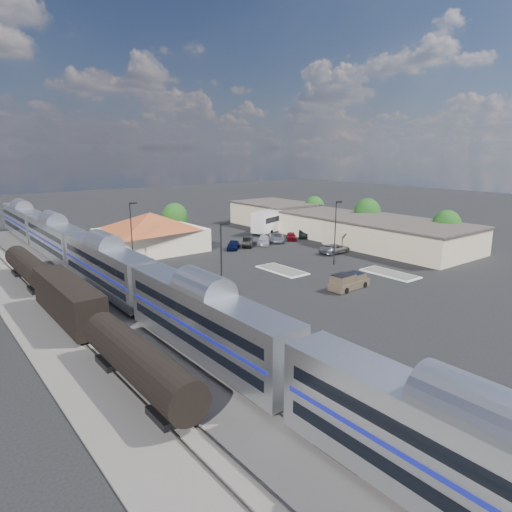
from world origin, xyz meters
TOP-DOWN VIEW (x-y plane):
  - ground at (0.00, 0.00)m, footprint 280.00×280.00m
  - railbed at (-21.00, 8.00)m, footprint 16.00×100.00m
  - platform at (-12.00, 6.00)m, footprint 5.50×92.00m
  - passenger_train at (-18.00, 6.92)m, footprint 3.00×104.00m
  - freight_cars at (-24.00, 0.65)m, footprint 2.80×46.00m
  - station_depot at (-4.56, 24.00)m, footprint 18.35×12.24m
  - buildings_east at (28.00, 14.28)m, footprint 14.40×51.40m
  - traffic_island_south at (4.00, 2.00)m, footprint 3.30×7.50m
  - traffic_island_north at (14.00, -8.00)m, footprint 3.30×7.50m
  - lamp_plat_s at (-10.90, -6.00)m, footprint 1.08×0.25m
  - lamp_plat_n at (-10.90, 16.00)m, footprint 1.08×0.25m
  - lamp_lot at (12.10, 0.00)m, footprint 1.08×0.25m
  - tree_east_a at (34.00, -4.00)m, footprint 4.56×4.56m
  - tree_east_b at (34.00, 12.00)m, footprint 4.94×4.94m
  - tree_east_c at (34.00, 26.00)m, footprint 4.41×4.41m
  - tree_depot at (3.00, 30.00)m, footprint 4.71×4.71m
  - pickup_truck at (4.89, -8.94)m, footprint 5.55×2.29m
  - suv at (17.52, 4.87)m, footprint 5.53×2.69m
  - coach_bus at (22.82, 25.39)m, footprint 13.86×7.28m
  - person_a at (-12.50, -9.42)m, footprint 0.61×0.71m
  - person_b at (-12.04, -5.97)m, footprint 0.79×0.98m
  - parked_car_a at (6.54, 17.02)m, footprint 4.10×4.26m
  - parked_car_b at (9.74, 17.32)m, footprint 4.11×4.46m
  - parked_car_c at (12.94, 17.02)m, footprint 4.85×5.10m
  - parked_car_d at (16.14, 17.32)m, footprint 5.26×5.81m
  - parked_car_e at (19.34, 17.02)m, footprint 3.75×4.16m
  - parked_car_f at (22.54, 17.32)m, footprint 4.30×4.38m

SIDE VIEW (x-z plane):
  - ground at x=0.00m, z-range 0.00..0.00m
  - railbed at x=-21.00m, z-range 0.00..0.12m
  - platform at x=-12.00m, z-range 0.00..0.18m
  - traffic_island_south at x=4.00m, z-range 0.00..0.21m
  - traffic_island_north at x=14.00m, z-range 0.00..0.21m
  - parked_car_e at x=19.34m, z-range 0.00..1.37m
  - parked_car_a at x=6.54m, z-range 0.00..1.44m
  - parked_car_c at x=12.94m, z-range 0.00..1.45m
  - parked_car_b at x=9.74m, z-range 0.00..1.48m
  - parked_car_f at x=22.54m, z-range 0.00..1.50m
  - parked_car_d at x=16.14m, z-range 0.00..1.50m
  - suv at x=17.52m, z-range 0.00..1.51m
  - pickup_truck at x=4.89m, z-range -0.05..1.83m
  - person_a at x=-12.50m, z-range 0.18..1.83m
  - person_b at x=-12.04m, z-range 0.18..2.11m
  - freight_cars at x=-24.00m, z-range -0.07..3.93m
  - buildings_east at x=28.00m, z-range -0.13..4.67m
  - coach_bus at x=22.82m, z-range 0.33..4.71m
  - passenger_train at x=-18.00m, z-range 0.09..5.64m
  - station_depot at x=-4.56m, z-range 0.03..6.23m
  - tree_east_c at x=34.00m, z-range 0.66..6.87m
  - tree_east_a at x=34.00m, z-range 0.68..7.10m
  - tree_depot at x=3.00m, z-range 0.71..7.34m
  - tree_east_b at x=34.00m, z-range 0.74..7.70m
  - lamp_plat_s at x=-10.90m, z-range 0.84..9.84m
  - lamp_plat_n at x=-10.90m, z-range 0.84..9.84m
  - lamp_lot at x=12.10m, z-range 0.84..9.84m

